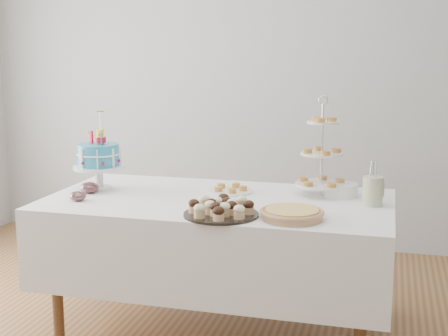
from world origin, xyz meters
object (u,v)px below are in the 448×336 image
(cupcake_tray, at_px, (221,208))
(plate_stack, at_px, (341,190))
(table, at_px, (218,238))
(pie, at_px, (292,213))
(pastry_plate, at_px, (230,189))
(birthday_cake, at_px, (99,168))
(jam_bowl_b, at_px, (89,188))
(tiered_stand, at_px, (322,154))
(utensil_pitcher, at_px, (373,190))
(jam_bowl_a, at_px, (78,196))

(cupcake_tray, xyz_separation_m, plate_stack, (0.55, 0.59, -0.01))
(table, distance_m, pie, 0.62)
(plate_stack, bearing_deg, pastry_plate, -174.39)
(birthday_cake, bearing_deg, table, 17.80)
(plate_stack, height_order, jam_bowl_b, plate_stack)
(birthday_cake, height_order, tiered_stand, tiered_stand)
(table, distance_m, birthday_cake, 0.83)
(table, xyz_separation_m, pie, (0.47, -0.32, 0.26))
(table, xyz_separation_m, tiered_stand, (0.55, 0.24, 0.47))
(jam_bowl_b, bearing_deg, cupcake_tray, -18.53)
(plate_stack, height_order, utensil_pitcher, utensil_pitcher)
(pie, height_order, tiered_stand, tiered_stand)
(cupcake_tray, height_order, utensil_pitcher, utensil_pitcher)
(table, relative_size, jam_bowl_a, 20.94)
(tiered_stand, bearing_deg, cupcake_tray, -126.33)
(birthday_cake, distance_m, jam_bowl_b, 0.14)
(jam_bowl_a, height_order, utensil_pitcher, utensil_pitcher)
(pie, distance_m, pastry_plate, 0.67)
(table, height_order, birthday_cake, birthday_cake)
(table, height_order, pastry_plate, pastry_plate)
(table, relative_size, pie, 6.02)
(plate_stack, relative_size, jam_bowl_b, 1.72)
(jam_bowl_a, xyz_separation_m, jam_bowl_b, (-0.03, 0.19, 0.01))
(jam_bowl_a, xyz_separation_m, utensil_pitcher, (1.58, 0.31, 0.06))
(plate_stack, distance_m, jam_bowl_a, 1.48)
(pie, height_order, pastry_plate, pie)
(jam_bowl_a, bearing_deg, table, 18.37)
(pie, bearing_deg, table, 145.68)
(birthday_cake, relative_size, plate_stack, 2.46)
(jam_bowl_a, relative_size, utensil_pitcher, 0.38)
(table, bearing_deg, birthday_cake, 175.87)
(tiered_stand, height_order, plate_stack, tiered_stand)
(pie, distance_m, utensil_pitcher, 0.54)
(birthday_cake, xyz_separation_m, jam_bowl_b, (-0.01, -0.11, -0.10))
(cupcake_tray, xyz_separation_m, jam_bowl_a, (-0.85, 0.10, -0.02))
(pastry_plate, xyz_separation_m, utensil_pitcher, (0.82, -0.11, 0.07))
(birthday_cake, height_order, jam_bowl_b, birthday_cake)
(cupcake_tray, relative_size, pastry_plate, 1.46)
(cupcake_tray, distance_m, plate_stack, 0.80)
(jam_bowl_b, relative_size, utensil_pitcher, 0.46)
(birthday_cake, bearing_deg, jam_bowl_a, -65.32)
(table, distance_m, tiered_stand, 0.76)
(cupcake_tray, bearing_deg, tiered_stand, 53.67)
(table, height_order, tiered_stand, tiered_stand)
(table, distance_m, jam_bowl_b, 0.81)
(birthday_cake, relative_size, cupcake_tray, 1.23)
(pie, bearing_deg, cupcake_tray, -175.51)
(table, bearing_deg, utensil_pitcher, 4.76)
(pastry_plate, xyz_separation_m, jam_bowl_a, (-0.76, -0.42, 0.01))
(cupcake_tray, distance_m, tiered_stand, 0.76)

